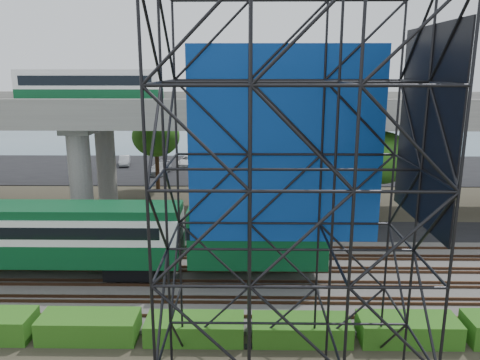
{
  "coord_description": "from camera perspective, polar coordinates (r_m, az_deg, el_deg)",
  "views": [
    {
      "loc": [
        3.41,
        -24.06,
        12.45
      ],
      "look_at": [
        2.98,
        6.0,
        5.28
      ],
      "focal_mm": 35.0,
      "sensor_mm": 36.0,
      "label": 1
    }
  ],
  "objects": [
    {
      "name": "scaffold_tower",
      "position": [
        16.9,
        6.29,
        -3.77
      ],
      "size": [
        9.36,
        6.36,
        15.0
      ],
      "color": "black",
      "rests_on": "ground"
    },
    {
      "name": "commuter_train",
      "position": [
        29.94,
        -21.39,
        -6.17
      ],
      "size": [
        29.3,
        3.06,
        4.3
      ],
      "color": "black",
      "rests_on": "rail_tracks"
    },
    {
      "name": "ballast_bed",
      "position": [
        29.04,
        -6.13,
        -11.83
      ],
      "size": [
        90.0,
        12.0,
        0.2
      ],
      "primitive_type": "cube",
      "color": "slate",
      "rests_on": "ground"
    },
    {
      "name": "overpass",
      "position": [
        40.49,
        -5.08,
        7.37
      ],
      "size": [
        80.0,
        12.0,
        12.4
      ],
      "color": "#9E9B93",
      "rests_on": "ground"
    },
    {
      "name": "suv",
      "position": [
        37.36,
        -11.02,
        -5.02
      ],
      "size": [
        5.47,
        3.28,
        1.42
      ],
      "primitive_type": "imported",
      "rotation": [
        0.0,
        0.0,
        1.38
      ],
      "color": "black",
      "rests_on": "service_road"
    },
    {
      "name": "trees",
      "position": [
        41.6,
        -10.41,
        3.68
      ],
      "size": [
        40.94,
        16.94,
        7.69
      ],
      "color": "#382314",
      "rests_on": "ground"
    },
    {
      "name": "service_road",
      "position": [
        36.88,
        -4.56,
        -6.29
      ],
      "size": [
        90.0,
        5.0,
        0.08
      ],
      "primitive_type": "cube",
      "color": "black",
      "rests_on": "ground"
    },
    {
      "name": "ground",
      "position": [
        27.3,
        -6.64,
        -13.8
      ],
      "size": [
        140.0,
        140.0,
        0.0
      ],
      "primitive_type": "plane",
      "color": "#474233",
      "rests_on": "ground"
    },
    {
      "name": "parked_cars",
      "position": [
        58.95,
        -1.58,
        1.92
      ],
      "size": [
        36.36,
        9.81,
        1.31
      ],
      "color": "#BCBCBC",
      "rests_on": "parking_lot"
    },
    {
      "name": "harbor_water",
      "position": [
        81.09,
        -1.61,
        4.59
      ],
      "size": [
        140.0,
        40.0,
        0.03
      ],
      "primitive_type": "cube",
      "color": "#415C6B",
      "rests_on": "ground"
    },
    {
      "name": "hedge_strip",
      "position": [
        23.18,
        -5.5,
        -17.5
      ],
      "size": [
        34.6,
        1.8,
        1.2
      ],
      "color": "#2A5F15",
      "rests_on": "ground"
    },
    {
      "name": "rail_tracks",
      "position": [
        28.96,
        -6.14,
        -11.51
      ],
      "size": [
        90.0,
        9.52,
        0.16
      ],
      "color": "#472D1E",
      "rests_on": "ballast_bed"
    },
    {
      "name": "parking_lot",
      "position": [
        59.47,
        -2.49,
        1.36
      ],
      "size": [
        90.0,
        18.0,
        0.08
      ],
      "primitive_type": "cube",
      "color": "black",
      "rests_on": "ground"
    }
  ]
}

